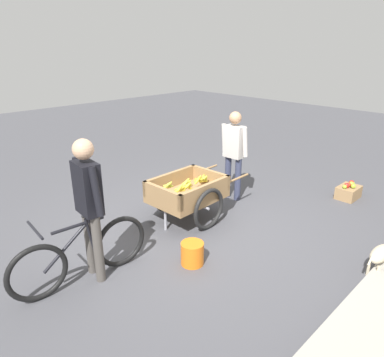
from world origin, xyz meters
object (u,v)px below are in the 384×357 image
bicycle (82,255)px  fruit_cart (188,194)px  plastic_bucket (192,253)px  apple_crate (348,191)px  cyclist_person (89,198)px  dog (382,252)px  vendor_person (234,148)px

bicycle → fruit_cart: bearing=-171.9°
plastic_bucket → apple_crate: size_ratio=0.66×
bicycle → cyclist_person: cyclist_person is taller
cyclist_person → dog: 3.49m
apple_crate → bicycle: bearing=-14.2°
apple_crate → cyclist_person: bearing=-14.6°
dog → plastic_bucket: (1.49, -1.71, -0.12)m
bicycle → dog: (-2.63, 2.35, -0.08)m
vendor_person → fruit_cart: bearing=1.9°
fruit_cart → dog: bearing=104.5°
dog → plastic_bucket: bearing=-49.0°
fruit_cart → apple_crate: 3.00m
cyclist_person → plastic_bucket: 1.46m
bicycle → plastic_bucket: (-1.14, 0.64, -0.21)m
cyclist_person → apple_crate: 4.64m
bicycle → dog: 3.53m
plastic_bucket → vendor_person: bearing=-153.9°
vendor_person → plastic_bucket: size_ratio=5.31×
bicycle → plastic_bucket: size_ratio=5.68×
vendor_person → apple_crate: (-1.47, 1.47, -0.80)m
cyclist_person → plastic_bucket: size_ratio=5.76×
bicycle → plastic_bucket: bearing=150.7°
bicycle → cyclist_person: (-0.15, 0.01, 0.66)m
vendor_person → dog: 2.79m
fruit_cart → cyclist_person: cyclist_person is taller
vendor_person → bicycle: 3.16m
vendor_person → bicycle: (3.09, 0.32, -0.57)m
plastic_bucket → apple_crate: apple_crate is taller
cyclist_person → apple_crate: bearing=165.4°
plastic_bucket → apple_crate: bearing=171.4°
dog → apple_crate: dog is taller
vendor_person → apple_crate: size_ratio=3.53×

